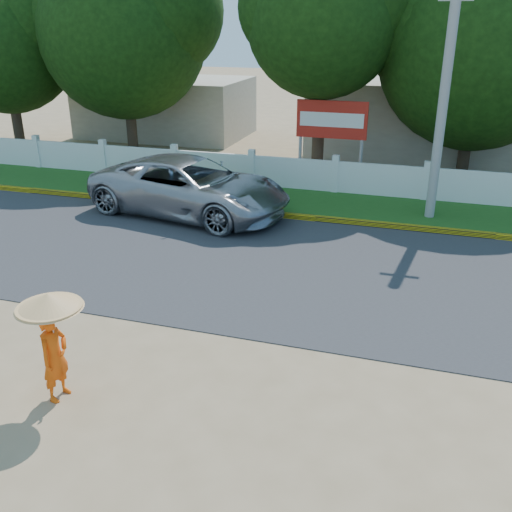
% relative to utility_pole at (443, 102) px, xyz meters
% --- Properties ---
extents(ground, '(120.00, 120.00, 0.00)m').
position_rel_utility_pole_xyz_m(ground, '(-3.22, -9.42, -3.42)').
color(ground, '#9E8460').
rests_on(ground, ground).
extents(road, '(60.00, 7.00, 0.02)m').
position_rel_utility_pole_xyz_m(road, '(-3.22, -4.92, -3.41)').
color(road, '#38383A').
rests_on(road, ground).
extents(grass_verge, '(60.00, 3.50, 0.03)m').
position_rel_utility_pole_xyz_m(grass_verge, '(-3.22, 0.33, -3.41)').
color(grass_verge, '#2D601E').
rests_on(grass_verge, ground).
extents(curb, '(40.00, 0.18, 0.16)m').
position_rel_utility_pole_xyz_m(curb, '(-3.22, -1.37, -3.34)').
color(curb, yellow).
rests_on(curb, ground).
extents(fence, '(40.00, 0.10, 1.10)m').
position_rel_utility_pole_xyz_m(fence, '(-3.22, 1.78, -2.87)').
color(fence, silver).
rests_on(fence, ground).
extents(building_near, '(10.00, 6.00, 3.20)m').
position_rel_utility_pole_xyz_m(building_near, '(-0.22, 8.58, -1.82)').
color(building_near, '#B7AD99').
rests_on(building_near, ground).
extents(building_far, '(8.00, 5.00, 2.80)m').
position_rel_utility_pole_xyz_m(building_far, '(-13.22, 9.58, -2.02)').
color(building_far, '#B7AD99').
rests_on(building_far, ground).
extents(utility_pole, '(0.28, 0.28, 6.85)m').
position_rel_utility_pole_xyz_m(utility_pole, '(0.00, 0.00, 0.00)').
color(utility_pole, gray).
rests_on(utility_pole, ground).
extents(vehicle, '(6.60, 3.90, 1.72)m').
position_rel_utility_pole_xyz_m(vehicle, '(-7.05, -1.83, -2.56)').
color(vehicle, '#9A9BA1').
rests_on(vehicle, ground).
extents(monk_with_parasol, '(1.02, 1.02, 1.85)m').
position_rel_utility_pole_xyz_m(monk_with_parasol, '(-5.39, -10.96, -2.22)').
color(monk_with_parasol, '#E7500C').
rests_on(monk_with_parasol, ground).
extents(billboard, '(2.50, 0.13, 2.95)m').
position_rel_utility_pole_xyz_m(billboard, '(-3.62, 2.87, -1.28)').
color(billboard, gray).
rests_on(billboard, ground).
extents(tree_row, '(40.18, 7.75, 8.40)m').
position_rel_utility_pole_xyz_m(tree_row, '(-0.84, 4.69, 1.46)').
color(tree_row, '#473828').
rests_on(tree_row, ground).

